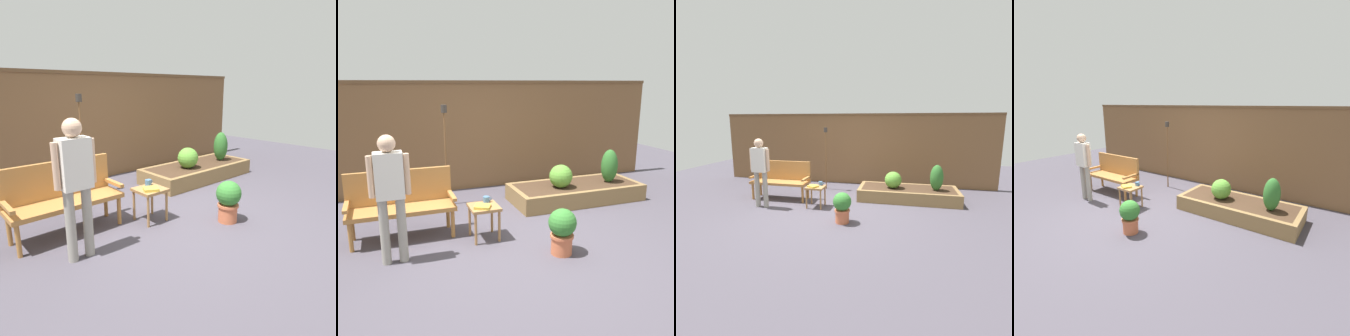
# 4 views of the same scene
# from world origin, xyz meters

# --- Properties ---
(ground_plane) EXTENTS (14.00, 14.00, 0.00)m
(ground_plane) POSITION_xyz_m (0.00, 0.00, 0.00)
(ground_plane) COLOR #47424C
(fence_back) EXTENTS (8.40, 0.14, 2.16)m
(fence_back) POSITION_xyz_m (0.00, 2.60, 1.09)
(fence_back) COLOR brown
(fence_back) RESTS_ON ground_plane
(garden_bench) EXTENTS (1.44, 0.48, 0.94)m
(garden_bench) POSITION_xyz_m (-1.42, 0.65, 0.54)
(garden_bench) COLOR #A87038
(garden_bench) RESTS_ON ground_plane
(side_table) EXTENTS (0.40, 0.40, 0.48)m
(side_table) POSITION_xyz_m (-0.36, 0.18, 0.40)
(side_table) COLOR #9E7042
(side_table) RESTS_ON ground_plane
(cup_on_table) EXTENTS (0.12, 0.09, 0.08)m
(cup_on_table) POSITION_xyz_m (-0.28, 0.31, 0.52)
(cup_on_table) COLOR teal
(cup_on_table) RESTS_ON side_table
(book_on_table) EXTENTS (0.26, 0.26, 0.04)m
(book_on_table) POSITION_xyz_m (-0.40, 0.11, 0.50)
(book_on_table) COLOR gold
(book_on_table) RESTS_ON side_table
(potted_boxwood) EXTENTS (0.35, 0.35, 0.60)m
(potted_boxwood) POSITION_xyz_m (0.43, -0.59, 0.34)
(potted_boxwood) COLOR #C66642
(potted_boxwood) RESTS_ON ground_plane
(raised_planter_bed) EXTENTS (2.40, 1.00, 0.30)m
(raised_planter_bed) POSITION_xyz_m (1.69, 1.19, 0.15)
(raised_planter_bed) COLOR olive
(raised_planter_bed) RESTS_ON ground_plane
(shrub_near_bench) EXTENTS (0.41, 0.41, 0.41)m
(shrub_near_bench) POSITION_xyz_m (1.33, 1.11, 0.50)
(shrub_near_bench) COLOR brown
(shrub_near_bench) RESTS_ON raised_planter_bed
(shrub_far_corner) EXTENTS (0.30, 0.30, 0.62)m
(shrub_far_corner) POSITION_xyz_m (2.35, 1.11, 0.61)
(shrub_far_corner) COLOR brown
(shrub_far_corner) RESTS_ON raised_planter_bed
(tiki_torch) EXTENTS (0.10, 0.10, 1.76)m
(tiki_torch) POSITION_xyz_m (-0.58, 1.74, 1.20)
(tiki_torch) COLOR brown
(tiki_torch) RESTS_ON ground_plane
(person_by_bench) EXTENTS (0.47, 0.20, 1.56)m
(person_by_bench) POSITION_xyz_m (-1.56, -0.10, 0.93)
(person_by_bench) COLOR gray
(person_by_bench) RESTS_ON ground_plane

